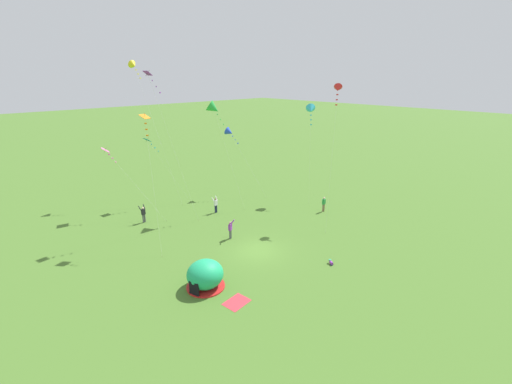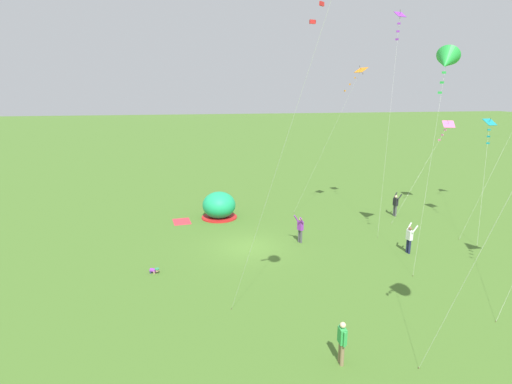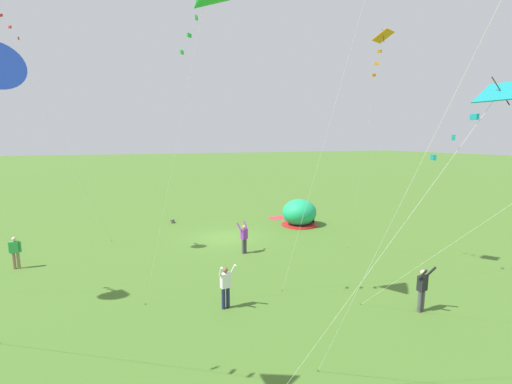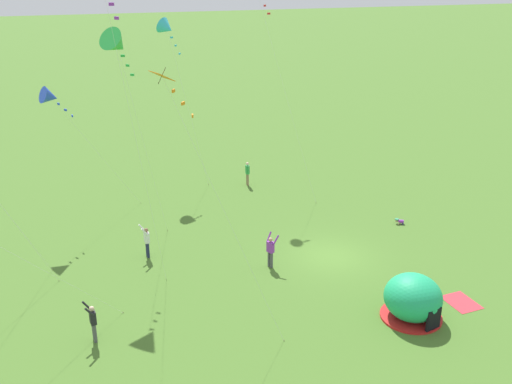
# 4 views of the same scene
# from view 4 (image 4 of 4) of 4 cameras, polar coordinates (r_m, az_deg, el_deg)

# --- Properties ---
(ground_plane) EXTENTS (300.00, 300.00, 0.00)m
(ground_plane) POSITION_cam_4_polar(r_m,az_deg,el_deg) (33.33, 7.10, -6.10)
(ground_plane) COLOR #477028
(popup_tent) EXTENTS (2.81, 2.81, 2.10)m
(popup_tent) POSITION_cam_4_polar(r_m,az_deg,el_deg) (28.34, 14.72, -9.77)
(popup_tent) COLOR #1EAD6B
(popup_tent) RESTS_ON ground
(picnic_blanket) EXTENTS (1.83, 1.48, 0.01)m
(picnic_blanket) POSITION_cam_4_polar(r_m,az_deg,el_deg) (30.63, 18.96, -9.90)
(picnic_blanket) COLOR #CC333D
(picnic_blanket) RESTS_ON ground
(toddler_crawling) EXTENTS (0.42, 0.54, 0.32)m
(toddler_crawling) POSITION_cam_4_polar(r_m,az_deg,el_deg) (37.86, 13.51, -2.72)
(toddler_crawling) COLOR purple
(toddler_crawling) RESTS_ON ground
(person_center_field) EXTENTS (0.67, 0.52, 1.89)m
(person_center_field) POSITION_cam_4_polar(r_m,az_deg,el_deg) (33.12, -10.37, -4.55)
(person_center_field) COLOR #1E2347
(person_center_field) RESTS_ON ground
(person_with_toddler) EXTENTS (0.72, 0.63, 1.89)m
(person_with_toddler) POSITION_cam_4_polar(r_m,az_deg,el_deg) (31.58, 1.40, -5.54)
(person_with_toddler) COLOR #4C4C51
(person_with_toddler) RESTS_ON ground
(person_far_back) EXTENTS (0.59, 0.25, 1.72)m
(person_far_back) POSITION_cam_4_polar(r_m,az_deg,el_deg) (42.70, -0.82, 1.88)
(person_far_back) COLOR #8C7251
(person_far_back) RESTS_ON ground
(person_arms_raised) EXTENTS (0.67, 0.54, 1.89)m
(person_arms_raised) POSITION_cam_4_polar(r_m,az_deg,el_deg) (26.83, -15.27, -11.77)
(person_arms_raised) COLOR #4C4C51
(person_arms_raised) RESTS_ON ground
(kite_blue) EXTENTS (2.63, 5.50, 8.55)m
(kite_blue) POSITION_cam_4_polar(r_m,az_deg,el_deg) (36.34, -19.01, 8.57)
(kite_blue) COLOR silver
(kite_blue) RESTS_ON ground
(kite_green) EXTENTS (3.31, 3.21, 12.22)m
(kite_green) POSITION_cam_4_polar(r_m,az_deg,el_deg) (30.75, -13.11, 13.55)
(kite_green) COLOR silver
(kite_green) RESTS_ON ground
(kite_cyan) EXTENTS (3.07, 2.95, 11.50)m
(kite_cyan) POSITION_cam_4_polar(r_m,az_deg,el_deg) (42.41, -8.49, 15.20)
(kite_cyan) COLOR silver
(kite_cyan) RESTS_ON ground
(kite_orange) EXTENTS (2.35, 4.81, 11.62)m
(kite_orange) POSITION_cam_4_polar(r_m,az_deg,el_deg) (22.74, -8.21, 9.69)
(kite_orange) COLOR silver
(kite_orange) RESTS_ON ground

